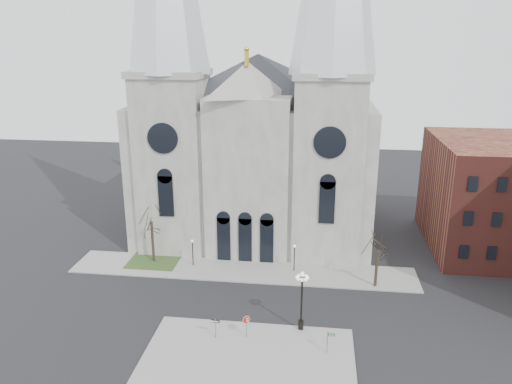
# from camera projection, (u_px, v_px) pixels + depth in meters

# --- Properties ---
(ground) EXTENTS (160.00, 160.00, 0.00)m
(ground) POSITION_uv_depth(u_px,v_px,m) (225.00, 322.00, 47.82)
(ground) COLOR black
(ground) RESTS_ON ground
(sidewalk_near) EXTENTS (18.00, 10.00, 0.14)m
(sidewalk_near) POSITION_uv_depth(u_px,v_px,m) (249.00, 355.00, 42.70)
(sidewalk_near) COLOR gray
(sidewalk_near) RESTS_ON ground
(sidewalk_far) EXTENTS (40.00, 6.00, 0.14)m
(sidewalk_far) POSITION_uv_depth(u_px,v_px,m) (242.00, 270.00, 58.21)
(sidewalk_far) COLOR gray
(sidewalk_far) RESTS_ON ground
(grass_patch) EXTENTS (6.00, 5.00, 0.18)m
(grass_patch) POSITION_uv_depth(u_px,v_px,m) (154.00, 261.00, 60.46)
(grass_patch) COLOR #2C441D
(grass_patch) RESTS_ON ground
(cathedral) EXTENTS (33.00, 26.66, 54.00)m
(cathedral) POSITION_uv_depth(u_px,v_px,m) (255.00, 99.00, 63.93)
(cathedral) COLOR gray
(cathedral) RESTS_ON ground
(bg_building_brick) EXTENTS (14.00, 18.00, 14.00)m
(bg_building_brick) POSITION_uv_depth(u_px,v_px,m) (490.00, 195.00, 62.96)
(bg_building_brick) COLOR maroon
(bg_building_brick) RESTS_ON ground
(tree_left) EXTENTS (3.20, 3.20, 7.50)m
(tree_left) POSITION_uv_depth(u_px,v_px,m) (151.00, 219.00, 58.82)
(tree_left) COLOR #2D2319
(tree_left) RESTS_ON ground
(tree_right) EXTENTS (3.20, 3.20, 6.00)m
(tree_right) POSITION_uv_depth(u_px,v_px,m) (378.00, 249.00, 53.20)
(tree_right) COLOR #2D2319
(tree_right) RESTS_ON ground
(ped_lamp_left) EXTENTS (0.32, 0.32, 3.26)m
(ped_lamp_left) POSITION_uv_depth(u_px,v_px,m) (193.00, 248.00, 58.72)
(ped_lamp_left) COLOR black
(ped_lamp_left) RESTS_ON sidewalk_far
(ped_lamp_right) EXTENTS (0.32, 0.32, 3.26)m
(ped_lamp_right) POSITION_uv_depth(u_px,v_px,m) (294.00, 253.00, 57.29)
(ped_lamp_right) COLOR black
(ped_lamp_right) RESTS_ON sidewalk_far
(stop_sign) EXTENTS (0.76, 0.22, 2.17)m
(stop_sign) POSITION_uv_depth(u_px,v_px,m) (246.00, 322.00, 44.75)
(stop_sign) COLOR slate
(stop_sign) RESTS_ON sidewalk_near
(globe_lamp) EXTENTS (1.31, 1.31, 5.87)m
(globe_lamp) POSITION_uv_depth(u_px,v_px,m) (302.00, 294.00, 45.33)
(globe_lamp) COLOR black
(globe_lamp) RESTS_ON sidewalk_near
(one_way_sign) EXTENTS (0.84, 0.11, 1.93)m
(one_way_sign) POSITION_uv_depth(u_px,v_px,m) (215.00, 325.00, 44.71)
(one_way_sign) COLOR slate
(one_way_sign) RESTS_ON sidewalk_near
(street_name_sign) EXTENTS (0.65, 0.08, 2.04)m
(street_name_sign) POSITION_uv_depth(u_px,v_px,m) (328.00, 340.00, 42.60)
(street_name_sign) COLOR slate
(street_name_sign) RESTS_ON sidewalk_near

